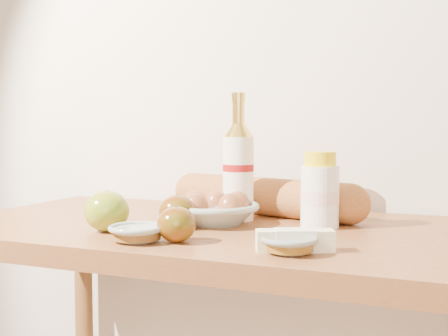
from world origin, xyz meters
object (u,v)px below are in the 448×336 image
at_px(cream_bottle, 320,193).
at_px(table, 229,284).
at_px(bourbon_bottle, 238,169).
at_px(egg_bowl, 215,211).
at_px(baguette, 263,196).

bearing_deg(cream_bottle, table, -163.92).
distance_m(table, cream_bottle, 0.27).
height_order(bourbon_bottle, egg_bowl, bourbon_bottle).
xyz_separation_m(table, bourbon_bottle, (-0.01, 0.07, 0.24)).
bearing_deg(cream_bottle, baguette, 145.82).
height_order(egg_bowl, baguette, baguette).
distance_m(table, bourbon_bottle, 0.25).
xyz_separation_m(egg_bowl, baguette, (0.06, 0.15, 0.02)).
height_order(table, bourbon_bottle, bourbon_bottle).
bearing_deg(egg_bowl, bourbon_bottle, 66.36).
distance_m(table, egg_bowl, 0.16).
relative_size(cream_bottle, egg_bowl, 0.65).
bearing_deg(baguette, bourbon_bottle, -92.17).
height_order(table, baguette, baguette).
distance_m(cream_bottle, baguette, 0.20).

